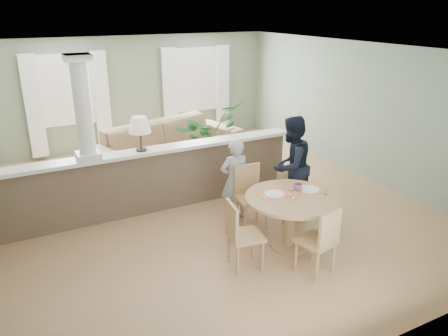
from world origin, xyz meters
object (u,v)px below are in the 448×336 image
sofa (169,146)px  dining_table (291,207)px  chair_far_boy (250,193)px  child_person (235,180)px  chair_side (240,232)px  chair_far_man (290,190)px  man_person (291,166)px  chair_near (321,239)px  houseplant (207,140)px

sofa → dining_table: bearing=-101.6°
chair_far_boy → child_person: bearing=118.1°
dining_table → chair_side: 0.94m
chair_far_man → child_person: child_person is taller
sofa → child_person: size_ratio=2.46×
sofa → chair_far_boy: bearing=-103.2°
dining_table → man_person: man_person is taller
chair_far_boy → chair_near: chair_far_boy is taller
houseplant → chair_side: bearing=-108.4°
sofa → chair_near: 4.76m
dining_table → chair_far_man: 0.96m
dining_table → chair_far_boy: 0.90m
chair_near → man_person: (0.73, 1.71, 0.32)m
sofa → child_person: 2.81m
chair_near → man_person: man_person is taller
houseplant → chair_near: 4.00m
sofa → chair_near: size_ratio=3.53×
chair_far_man → chair_near: (-0.62, -1.56, 0.03)m
chair_far_man → man_person: man_person is taller
chair_far_man → sofa: bearing=122.9°
houseplant → chair_near: bearing=-93.9°
sofa → chair_near: (0.28, -4.75, 0.03)m
sofa → chair_far_man: 3.32m
chair_side → houseplant: bearing=-9.0°
man_person → chair_near: bearing=46.4°
houseplant → chair_far_man: bearing=-81.9°
child_person → chair_side: bearing=69.6°
chair_side → chair_far_man: bearing=-48.1°
dining_table → child_person: child_person is taller
chair_near → child_person: size_ratio=0.70×
dining_table → chair_far_boy: (-0.17, 0.88, -0.09)m
dining_table → chair_far_man: size_ratio=1.49×
sofa → dining_table: size_ratio=2.53×
houseplant → man_person: man_person is taller
chair_side → man_person: bearing=-45.8°
chair_near → sofa: bearing=-99.6°
sofa → dining_table: sofa is taller
chair_side → child_person: bearing=-16.3°
chair_far_man → man_person: (0.11, 0.16, 0.35)m
dining_table → man_person: size_ratio=0.79×
houseplant → chair_near: (-0.27, -3.99, -0.24)m
houseplant → chair_side: size_ratio=1.58×
chair_near → chair_side: 1.05m
chair_far_boy → chair_side: bearing=-119.2°
dining_table → chair_near: chair_near is taller
sofa → chair_far_boy: 3.11m
chair_far_man → chair_side: 1.74m
chair_far_boy → child_person: (-0.11, 0.30, 0.14)m
chair_near → man_person: 1.89m
chair_side → child_person: size_ratio=0.70×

